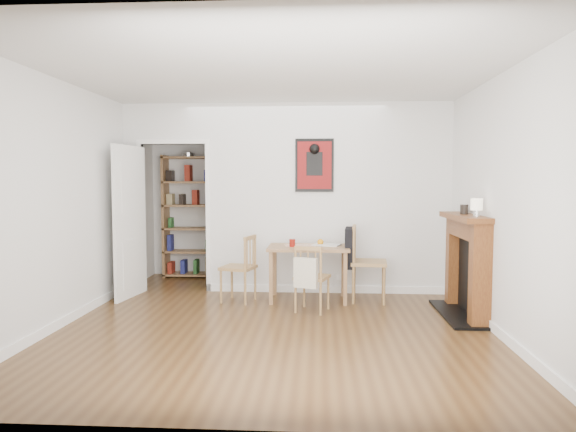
# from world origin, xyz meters

# --- Properties ---
(ground) EXTENTS (5.20, 5.20, 0.00)m
(ground) POSITION_xyz_m (0.00, 0.00, 0.00)
(ground) COLOR #54381B
(ground) RESTS_ON ground
(room_shell) EXTENTS (5.20, 5.20, 5.20)m
(room_shell) POSITION_xyz_m (0.10, 1.34, 1.30)
(room_shell) COLOR silver
(room_shell) RESTS_ON ground
(dining_table) EXTENTS (1.03, 0.66, 0.70)m
(dining_table) POSITION_xyz_m (0.33, 0.89, 0.62)
(dining_table) COLOR #977046
(dining_table) RESTS_ON ground
(chair_left) EXTENTS (0.52, 0.52, 0.86)m
(chair_left) POSITION_xyz_m (-0.56, 0.76, 0.43)
(chair_left) COLOR #A47E4C
(chair_left) RESTS_ON ground
(chair_right) EXTENTS (0.59, 0.53, 0.98)m
(chair_right) POSITION_xyz_m (1.08, 0.88, 0.51)
(chair_right) COLOR #A47E4C
(chair_right) RESTS_ON ground
(chair_front) EXTENTS (0.50, 0.53, 0.79)m
(chair_front) POSITION_xyz_m (0.38, 0.32, 0.40)
(chair_front) COLOR #A47E4C
(chair_front) RESTS_ON ground
(bookshelf) EXTENTS (0.82, 0.33, 1.94)m
(bookshelf) POSITION_xyz_m (-1.60, 2.40, 0.96)
(bookshelf) COLOR #977046
(bookshelf) RESTS_ON ground
(fireplace) EXTENTS (0.45, 1.25, 1.16)m
(fireplace) POSITION_xyz_m (2.16, 0.25, 0.62)
(fireplace) COLOR brown
(fireplace) RESTS_ON ground
(red_glass) EXTENTS (0.08, 0.08, 0.10)m
(red_glass) POSITION_xyz_m (0.13, 0.82, 0.75)
(red_glass) COLOR maroon
(red_glass) RESTS_ON dining_table
(orange_fruit) EXTENTS (0.08, 0.08, 0.08)m
(orange_fruit) POSITION_xyz_m (0.48, 0.99, 0.74)
(orange_fruit) COLOR orange
(orange_fruit) RESTS_ON dining_table
(placemat) EXTENTS (0.43, 0.35, 0.00)m
(placemat) POSITION_xyz_m (0.22, 0.96, 0.70)
(placemat) COLOR beige
(placemat) RESTS_ON dining_table
(notebook) EXTENTS (0.39, 0.33, 0.02)m
(notebook) POSITION_xyz_m (0.57, 0.98, 0.71)
(notebook) COLOR silver
(notebook) RESTS_ON dining_table
(mantel_lamp) EXTENTS (0.13, 0.13, 0.20)m
(mantel_lamp) POSITION_xyz_m (2.13, -0.13, 1.28)
(mantel_lamp) COLOR silver
(mantel_lamp) RESTS_ON fireplace
(ceramic_jar_a) EXTENTS (0.09, 0.09, 0.11)m
(ceramic_jar_a) POSITION_xyz_m (2.12, 0.31, 1.22)
(ceramic_jar_a) COLOR black
(ceramic_jar_a) RESTS_ON fireplace
(ceramic_jar_b) EXTENTS (0.07, 0.07, 0.09)m
(ceramic_jar_b) POSITION_xyz_m (2.18, 0.49, 1.20)
(ceramic_jar_b) COLOR black
(ceramic_jar_b) RESTS_ON fireplace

